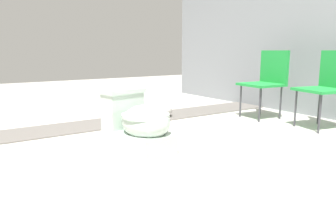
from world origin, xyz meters
The scene contains 6 objects.
ground_plane centered at (0.00, 0.00, 0.00)m, with size 14.00×14.00×0.00m, color #B7B2A8.
gravel_strip centered at (-1.21, 0.50, 0.01)m, with size 0.56×8.00×0.01m, color #605B56.
toilet centered at (-0.09, 0.08, 0.22)m, with size 0.69×0.48×0.52m.
folding_chair_left centered at (-0.44, 2.10, 0.51)m, with size 0.48×0.48×0.83m.
folding_chair_middle centered at (0.31, 2.18, 0.51)m, with size 0.52×0.52×0.83m.
boulder_near centered at (-1.18, 0.97, 0.10)m, with size 0.32×0.30×0.19m, color #B7B2AD.
Camera 1 is at (2.25, -1.20, 0.83)m, focal length 35.00 mm.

